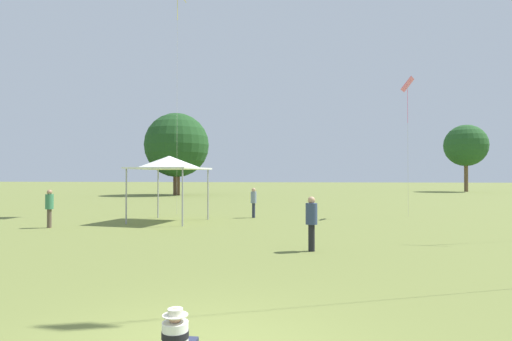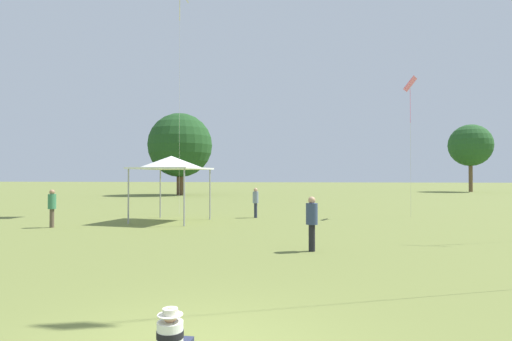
% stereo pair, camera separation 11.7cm
% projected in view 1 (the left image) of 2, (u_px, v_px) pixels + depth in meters
% --- Properties ---
extents(seated_toddler, '(0.41, 0.51, 0.58)m').
position_uv_depth(seated_toddler, '(176.00, 335.00, 4.95)').
color(seated_toddler, '#282D47').
rests_on(seated_toddler, ground).
extents(person_standing_0, '(0.46, 0.46, 1.64)m').
position_uv_depth(person_standing_0, '(49.00, 205.00, 17.13)').
color(person_standing_0, brown).
rests_on(person_standing_0, ground).
extents(person_standing_1, '(0.43, 0.43, 1.59)m').
position_uv_depth(person_standing_1, '(254.00, 200.00, 21.30)').
color(person_standing_1, '#282D42').
rests_on(person_standing_1, ground).
extents(person_standing_2, '(0.44, 0.44, 1.61)m').
position_uv_depth(person_standing_2, '(311.00, 219.00, 11.76)').
color(person_standing_2, black).
rests_on(person_standing_2, ground).
extents(canopy_tent, '(3.62, 3.62, 3.21)m').
position_uv_depth(canopy_tent, '(169.00, 163.00, 19.47)').
color(canopy_tent, white).
rests_on(canopy_tent, ground).
extents(kite_0, '(0.87, 1.02, 7.59)m').
position_uv_depth(kite_0, '(408.00, 89.00, 21.77)').
color(kite_0, pink).
rests_on(kite_0, ground).
extents(distant_tree_0, '(6.02, 6.02, 9.74)m').
position_uv_depth(distant_tree_0, '(466.00, 146.00, 57.87)').
color(distant_tree_0, brown).
rests_on(distant_tree_0, ground).
extents(distant_tree_1, '(7.62, 7.62, 9.76)m').
position_uv_depth(distant_tree_1, '(177.00, 145.00, 47.49)').
color(distant_tree_1, brown).
rests_on(distant_tree_1, ground).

